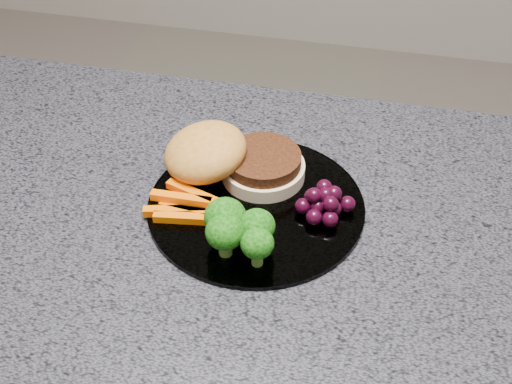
% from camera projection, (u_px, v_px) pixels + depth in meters
% --- Properties ---
extents(countertop, '(1.20, 0.60, 0.04)m').
position_uv_depth(countertop, '(341.00, 258.00, 0.82)').
color(countertop, '#484751').
rests_on(countertop, island_cabinet).
extents(plate, '(0.26, 0.26, 0.01)m').
position_uv_depth(plate, '(256.00, 206.00, 0.85)').
color(plate, white).
rests_on(plate, countertop).
extents(burger, '(0.20, 0.14, 0.06)m').
position_uv_depth(burger, '(226.00, 160.00, 0.88)').
color(burger, beige).
rests_on(burger, plate).
extents(carrot_sticks, '(0.09, 0.06, 0.02)m').
position_uv_depth(carrot_sticks, '(185.00, 206.00, 0.84)').
color(carrot_sticks, '#F26604').
rests_on(carrot_sticks, plate).
extents(broccoli, '(0.08, 0.07, 0.06)m').
position_uv_depth(broccoli, '(237.00, 228.00, 0.78)').
color(broccoli, '#56802E').
rests_on(broccoli, plate).
extents(grape_bunch, '(0.07, 0.06, 0.03)m').
position_uv_depth(grape_bunch, '(324.00, 202.00, 0.83)').
color(grape_bunch, black).
rests_on(grape_bunch, plate).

